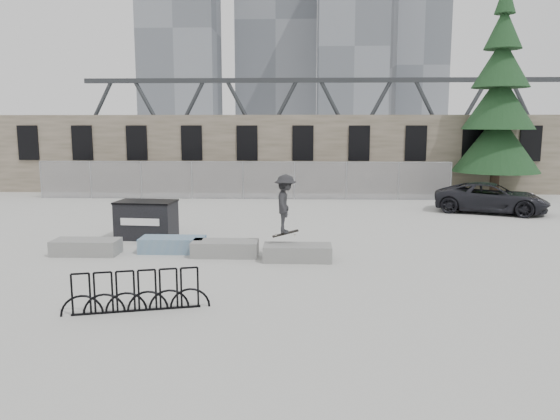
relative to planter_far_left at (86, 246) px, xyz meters
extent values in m
plane|color=#ADADA8|center=(3.51, 0.23, -0.25)|extent=(120.00, 120.00, 0.00)
cube|color=#6A5F4E|center=(3.51, 16.48, 2.00)|extent=(36.00, 2.50, 4.50)
cube|color=black|center=(-9.29, 15.21, 2.65)|extent=(1.20, 0.12, 2.00)
cube|color=black|center=(-6.09, 15.21, 2.65)|extent=(1.20, 0.12, 2.00)
cube|color=black|center=(-2.89, 15.21, 2.65)|extent=(1.20, 0.12, 2.00)
cube|color=black|center=(0.31, 15.21, 2.65)|extent=(1.20, 0.12, 2.00)
cube|color=black|center=(3.51, 15.21, 2.65)|extent=(1.20, 0.12, 2.00)
cube|color=black|center=(6.71, 15.21, 2.65)|extent=(1.20, 0.12, 2.00)
cube|color=black|center=(9.91, 15.21, 2.65)|extent=(1.20, 0.12, 2.00)
cube|color=black|center=(13.11, 15.21, 2.65)|extent=(1.20, 0.12, 2.00)
cube|color=black|center=(16.31, 15.21, 2.65)|extent=(1.20, 0.12, 2.00)
cube|color=black|center=(19.51, 15.21, 2.65)|extent=(1.20, 0.12, 2.00)
cylinder|color=gray|center=(-7.49, 12.73, 0.75)|extent=(0.06, 0.06, 2.00)
cylinder|color=gray|center=(-4.74, 12.73, 0.75)|extent=(0.06, 0.06, 2.00)
cylinder|color=gray|center=(-1.99, 12.73, 0.75)|extent=(0.06, 0.06, 2.00)
cylinder|color=gray|center=(0.76, 12.73, 0.75)|extent=(0.06, 0.06, 2.00)
cylinder|color=gray|center=(3.51, 12.73, 0.75)|extent=(0.06, 0.06, 2.00)
cylinder|color=gray|center=(6.26, 12.73, 0.75)|extent=(0.06, 0.06, 2.00)
cylinder|color=gray|center=(9.01, 12.73, 0.75)|extent=(0.06, 0.06, 2.00)
cylinder|color=gray|center=(11.76, 12.73, 0.75)|extent=(0.06, 0.06, 2.00)
cylinder|color=gray|center=(14.51, 12.73, 0.75)|extent=(0.06, 0.06, 2.00)
cube|color=#99999E|center=(3.51, 12.73, 0.75)|extent=(22.00, 0.02, 2.00)
cylinder|color=gray|center=(3.51, 12.73, 1.75)|extent=(22.00, 0.04, 0.04)
cube|color=gray|center=(0.00, 0.00, -0.02)|extent=(2.00, 0.90, 0.47)
cube|color=#2D471E|center=(0.00, 0.00, 0.15)|extent=(1.76, 0.66, 0.10)
cube|color=#316795|center=(2.58, 0.45, -0.02)|extent=(2.00, 0.90, 0.47)
cube|color=#2D471E|center=(2.58, 0.45, 0.15)|extent=(1.76, 0.66, 0.10)
cube|color=gray|center=(4.31, -0.02, -0.02)|extent=(2.00, 0.90, 0.47)
cube|color=#2D471E|center=(4.31, -0.02, 0.15)|extent=(1.76, 0.66, 0.10)
cube|color=gray|center=(6.52, -0.50, -0.02)|extent=(2.00, 0.90, 0.47)
cube|color=#2D471E|center=(6.52, -0.50, 0.15)|extent=(1.76, 0.66, 0.10)
cube|color=black|center=(1.19, 2.48, 0.38)|extent=(2.07, 1.36, 1.28)
cube|color=black|center=(1.19, 2.48, 1.04)|extent=(2.12, 1.41, 0.06)
cube|color=white|center=(1.13, 1.88, 0.43)|extent=(1.37, 0.15, 0.25)
cube|color=black|center=(3.11, -5.06, -0.23)|extent=(2.63, 0.74, 0.04)
torus|color=black|center=(2.02, -5.34, 0.20)|extent=(0.87, 0.27, 0.89)
torus|color=black|center=(2.45, -5.23, 0.20)|extent=(0.87, 0.27, 0.89)
torus|color=black|center=(2.89, -5.12, 0.20)|extent=(0.87, 0.27, 0.89)
torus|color=black|center=(3.32, -5.00, 0.20)|extent=(0.87, 0.27, 0.89)
torus|color=black|center=(3.76, -4.89, 0.20)|extent=(0.87, 0.27, 0.89)
torus|color=black|center=(4.19, -4.78, 0.20)|extent=(0.87, 0.27, 0.89)
cylinder|color=#38281E|center=(17.24, 14.07, 0.85)|extent=(0.50, 0.50, 2.20)
cone|color=black|center=(17.24, 14.07, 2.75)|extent=(4.62, 4.62, 3.20)
cone|color=black|center=(17.24, 14.07, 4.95)|extent=(3.83, 3.83, 3.00)
cone|color=black|center=(17.24, 14.07, 6.95)|extent=(3.01, 3.01, 2.60)
cone|color=black|center=(17.24, 14.07, 8.75)|extent=(1.96, 1.96, 2.20)
cube|color=slate|center=(-16.49, 90.23, 20.75)|extent=(14.00, 12.00, 42.00)
cube|color=slate|center=(1.51, 100.23, 23.75)|extent=(16.00, 14.00, 48.00)
cube|color=slate|center=(15.51, 85.23, 16.75)|extent=(12.00, 12.00, 34.00)
cube|color=slate|center=(29.51, 95.23, 14.75)|extent=(10.00, 10.00, 30.00)
cube|color=#2D3033|center=(13.51, 55.23, 3.75)|extent=(70.00, 3.00, 1.20)
cube|color=#2D3033|center=(13.51, 55.23, 9.25)|extent=(70.00, 0.60, 0.60)
cube|color=gray|center=(-16.49, 55.23, 1.75)|extent=(2.00, 3.00, 4.00)
imported|color=black|center=(15.23, 8.64, 0.42)|extent=(5.36, 3.86, 1.36)
imported|color=#232326|center=(6.15, -0.20, 1.39)|extent=(0.65, 1.13, 1.74)
cube|color=black|center=(6.15, -0.20, 0.49)|extent=(0.81, 0.31, 0.21)
cylinder|color=beige|center=(5.87, -0.27, 0.44)|extent=(0.06, 0.03, 0.06)
cylinder|color=beige|center=(5.87, -0.13, 0.44)|extent=(0.06, 0.03, 0.06)
cylinder|color=beige|center=(6.43, -0.27, 0.44)|extent=(0.06, 0.03, 0.06)
cylinder|color=beige|center=(6.43, -0.13, 0.44)|extent=(0.06, 0.03, 0.06)
camera|label=1|loc=(6.61, -16.17, 3.73)|focal=35.00mm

